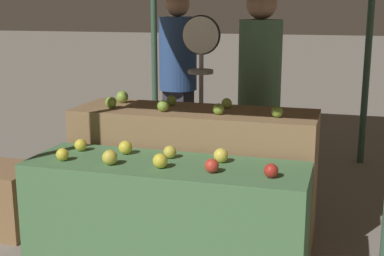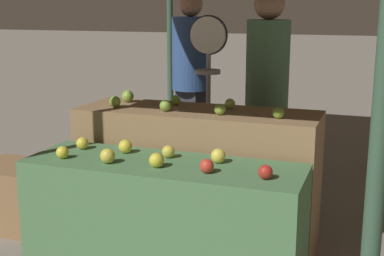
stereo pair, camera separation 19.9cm
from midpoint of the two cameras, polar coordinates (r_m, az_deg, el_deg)
name	(u,v)px [view 2 (the right image)]	position (r m, az deg, el deg)	size (l,w,h in m)	color
display_counter_front	(164,223)	(3.25, -1.23, -10.15)	(1.65, 0.55, 0.76)	#4C7A4C
display_counter_back	(197,178)	(3.75, 2.06, -5.32)	(1.65, 0.55, 0.96)	olive
apple_front_0	(62,152)	(3.27, -11.97, -2.57)	(0.08, 0.08, 0.08)	gold
apple_front_1	(108,156)	(3.13, -7.19, -2.99)	(0.09, 0.09, 0.09)	gold
apple_front_2	(156,160)	(3.03, -1.96, -3.46)	(0.09, 0.09, 0.09)	gold
apple_front_3	(207,166)	(2.93, 3.54, -4.09)	(0.08, 0.08, 0.08)	red
apple_front_4	(265,172)	(2.86, 9.83, -4.67)	(0.08, 0.08, 0.08)	#AD281E
apple_front_5	(82,143)	(3.46, -10.02, -1.63)	(0.08, 0.08, 0.08)	gold
apple_front_6	(125,146)	(3.33, -5.43, -1.98)	(0.09, 0.09, 0.09)	gold
apple_front_7	(168,152)	(3.22, -0.76, -2.54)	(0.08, 0.08, 0.08)	gold
apple_front_8	(218,156)	(3.12, 4.65, -3.00)	(0.09, 0.09, 0.09)	yellow
apple_back_0	(115,102)	(3.74, -6.72, 2.80)	(0.08, 0.08, 0.08)	#7AA338
apple_back_1	(165,106)	(3.57, -1.27, 2.38)	(0.08, 0.08, 0.08)	#7AA338
apple_back_2	(220,109)	(3.46, 4.65, 1.99)	(0.07, 0.07, 0.07)	#84AD3D
apple_back_3	(278,113)	(3.39, 10.87, 1.58)	(0.07, 0.07, 0.07)	#7AA338
apple_back_4	(128,96)	(3.93, -5.43, 3.39)	(0.09, 0.09, 0.09)	#84AD3D
apple_back_5	(176,100)	(3.79, -0.26, 2.97)	(0.07, 0.07, 0.07)	#7AA338
apple_back_6	(230,104)	(3.67, 5.63, 2.59)	(0.07, 0.07, 0.07)	#8EB247
produce_scale	(208,70)	(4.21, 3.09, 6.22)	(0.31, 0.20, 1.59)	#99999E
person_vendor_at_scale	(267,86)	(4.21, 9.35, 4.44)	(0.43, 0.43, 1.78)	#2D2D38
person_customer_left	(267,89)	(5.06, 9.16, 4.09)	(0.45, 0.45, 1.55)	#2D2D38
person_customer_right	(191,70)	(5.39, 0.94, 6.25)	(0.49, 0.49, 1.78)	#2D2D38
wooden_crate_side	(13,195)	(4.30, -17.26, -6.85)	(0.48, 0.48, 0.48)	olive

